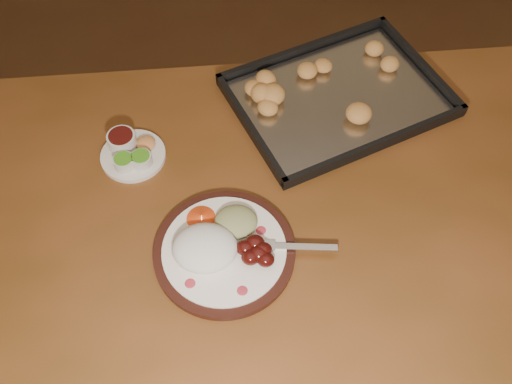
{
  "coord_description": "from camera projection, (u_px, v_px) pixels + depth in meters",
  "views": [
    {
      "loc": [
        -0.18,
        -0.48,
        1.81
      ],
      "look_at": [
        -0.18,
        0.22,
        0.77
      ],
      "focal_mm": 40.0,
      "sensor_mm": 36.0,
      "label": 1
    }
  ],
  "objects": [
    {
      "name": "dinner_plate",
      "position": [
        221.0,
        247.0,
        1.17
      ],
      "size": [
        0.38,
        0.29,
        0.07
      ],
      "rotation": [
        0.0,
        0.0,
        0.01
      ],
      "color": "black",
      "rests_on": "dining_table"
    },
    {
      "name": "baking_tray",
      "position": [
        338.0,
        95.0,
        1.41
      ],
      "size": [
        0.61,
        0.55,
        0.05
      ],
      "rotation": [
        0.0,
        0.0,
        0.46
      ],
      "color": "black",
      "rests_on": "dining_table"
    },
    {
      "name": "dining_table",
      "position": [
        251.0,
        230.0,
        1.33
      ],
      "size": [
        1.58,
        1.04,
        0.75
      ],
      "rotation": [
        0.0,
        0.0,
        0.09
      ],
      "color": "brown",
      "rests_on": "ground"
    },
    {
      "name": "condiment_saucer",
      "position": [
        131.0,
        152.0,
        1.31
      ],
      "size": [
        0.15,
        0.15,
        0.05
      ],
      "rotation": [
        0.0,
        0.0,
        0.51
      ],
      "color": "silver",
      "rests_on": "dining_table"
    }
  ]
}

